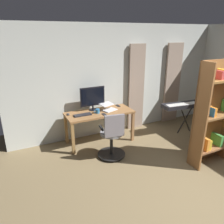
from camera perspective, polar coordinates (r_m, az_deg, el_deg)
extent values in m
plane|color=olive|center=(3.78, 24.67, -20.59)|extent=(7.60, 7.60, 0.00)
cube|color=silver|center=(5.30, 2.20, 8.42)|extent=(5.37, 0.10, 2.55)
cube|color=tan|center=(6.12, 15.50, 7.17)|extent=(0.48, 0.06, 2.11)
cube|color=tan|center=(5.45, 6.35, 6.25)|extent=(0.42, 0.06, 2.11)
cube|color=olive|center=(4.76, -3.29, -0.20)|extent=(1.47, 0.61, 0.04)
cube|color=#996B42|center=(4.97, 5.44, -3.84)|extent=(0.06, 0.06, 0.68)
cube|color=olive|center=(4.47, -10.20, -6.97)|extent=(0.06, 0.06, 0.68)
cube|color=olive|center=(5.39, 2.54, -1.79)|extent=(0.06, 0.06, 0.68)
cube|color=olive|center=(4.93, -11.92, -4.39)|extent=(0.06, 0.06, 0.68)
cylinder|color=black|center=(4.48, -0.16, -10.90)|extent=(0.56, 0.56, 0.02)
sphere|color=black|center=(4.56, 3.00, -10.57)|extent=(0.05, 0.05, 0.05)
sphere|color=black|center=(4.71, -0.08, -9.44)|extent=(0.05, 0.05, 0.05)
sphere|color=black|center=(4.57, -3.25, -10.49)|extent=(0.05, 0.05, 0.05)
sphere|color=black|center=(4.32, -2.29, -12.46)|extent=(0.05, 0.05, 0.05)
sphere|color=black|center=(4.31, 1.83, -12.52)|extent=(0.05, 0.05, 0.05)
cylinder|color=black|center=(4.38, -0.16, -8.42)|extent=(0.06, 0.06, 0.44)
cylinder|color=gray|center=(4.26, -0.16, -5.53)|extent=(0.50, 0.50, 0.05)
cube|color=gray|center=(3.99, 0.65, -3.64)|extent=(0.38, 0.11, 0.42)
cube|color=black|center=(4.16, -2.82, -4.19)|extent=(0.08, 0.24, 0.03)
cube|color=black|center=(4.26, 2.42, -3.55)|extent=(0.08, 0.24, 0.03)
cylinder|color=black|center=(4.88, -5.00, 0.62)|extent=(0.18, 0.18, 0.01)
cylinder|color=black|center=(4.87, -5.02, 1.19)|extent=(0.04, 0.04, 0.09)
cube|color=black|center=(4.80, -5.13, 4.08)|extent=(0.56, 0.03, 0.42)
cube|color=black|center=(4.78, -5.06, 4.03)|extent=(0.52, 0.01, 0.37)
cube|color=#232328|center=(4.58, -7.71, -0.75)|extent=(0.37, 0.13, 0.02)
cube|color=silver|center=(4.84, -0.63, 0.55)|extent=(0.35, 0.29, 0.02)
cube|color=silver|center=(4.87, -1.47, 2.06)|extent=(0.35, 0.29, 0.04)
ellipsoid|color=#333338|center=(4.65, -11.42, -0.58)|extent=(0.06, 0.10, 0.04)
cube|color=#232328|center=(4.58, -2.03, -0.67)|extent=(0.07, 0.15, 0.01)
cube|color=black|center=(5.14, 1.56, 1.68)|extent=(0.07, 0.14, 0.01)
cylinder|color=teal|center=(4.67, -3.78, 0.24)|extent=(0.08, 0.08, 0.09)
torus|color=teal|center=(4.64, -4.41, 0.19)|extent=(0.06, 0.01, 0.06)
cube|color=#925E33|center=(4.02, 22.10, -1.61)|extent=(0.04, 0.30, 1.93)
cube|color=#915C31|center=(4.39, 24.30, -0.18)|extent=(0.81, 0.04, 1.93)
cube|color=#8F5C38|center=(4.56, 24.40, -8.29)|extent=(0.74, 0.30, 0.04)
cube|color=olive|center=(4.31, 25.61, -0.73)|extent=(0.74, 0.30, 0.04)
cube|color=olive|center=(4.15, 26.94, 7.59)|extent=(0.74, 0.30, 0.04)
cube|color=#449643|center=(4.60, 25.73, -6.47)|extent=(0.06, 0.24, 0.22)
cube|color=#296EBA|center=(4.16, 24.36, 0.15)|extent=(0.04, 0.20, 0.16)
cube|color=orange|center=(4.62, 25.65, -6.87)|extent=(0.05, 0.22, 0.15)
cube|color=orange|center=(4.17, 24.53, 0.20)|extent=(0.06, 0.20, 0.16)
cube|color=gold|center=(4.13, 27.10, 8.88)|extent=(0.06, 0.24, 0.15)
cube|color=orange|center=(4.33, 22.65, -7.46)|extent=(0.06, 0.27, 0.24)
cube|color=#BF4040|center=(4.03, 26.04, 8.75)|extent=(0.05, 0.20, 0.14)
cube|color=gold|center=(4.40, 23.30, -7.51)|extent=(0.07, 0.24, 0.19)
cylinder|color=black|center=(5.64, 18.61, -1.86)|extent=(0.38, 0.07, 0.69)
cylinder|color=black|center=(5.64, 18.61, -1.86)|extent=(0.38, 0.07, 0.69)
cube|color=#232328|center=(5.52, 19.05, 1.85)|extent=(1.29, 0.46, 0.09)
cube|color=white|center=(5.46, 19.46, 2.16)|extent=(1.17, 0.30, 0.01)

